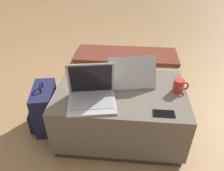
# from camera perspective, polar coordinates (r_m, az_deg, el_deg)

# --- Properties ---
(ground_plane) EXTENTS (14.00, 14.00, 0.00)m
(ground_plane) POSITION_cam_1_polar(r_m,az_deg,el_deg) (1.91, 2.02, -11.73)
(ground_plane) COLOR tan
(ottoman) EXTENTS (0.97, 0.65, 0.43)m
(ottoman) POSITION_cam_1_polar(r_m,az_deg,el_deg) (1.76, 2.16, -6.81)
(ottoman) COLOR #3D3832
(ottoman) RESTS_ON ground_plane
(laptop_near) EXTENTS (0.36, 0.31, 0.27)m
(laptop_near) POSITION_cam_1_polar(r_m,az_deg,el_deg) (1.49, -5.33, -2.38)
(laptop_near) COLOR #B7B7BC
(laptop_near) RESTS_ON ottoman
(laptop_far) EXTENTS (0.39, 0.31, 0.23)m
(laptop_far) POSITION_cam_1_polar(r_m,az_deg,el_deg) (1.68, 4.92, 1.92)
(laptop_far) COLOR silver
(laptop_far) RESTS_ON ottoman
(cell_phone) EXTENTS (0.14, 0.07, 0.01)m
(cell_phone) POSITION_cam_1_polar(r_m,az_deg,el_deg) (1.45, 13.42, -7.12)
(cell_phone) COLOR black
(cell_phone) RESTS_ON ottoman
(backpack) EXTENTS (0.27, 0.36, 0.45)m
(backpack) POSITION_cam_1_polar(r_m,az_deg,el_deg) (1.93, -17.18, -5.83)
(backpack) COLOR #23234C
(backpack) RESTS_ON ground_plane
(coffee_mug) EXTENTS (0.11, 0.08, 0.10)m
(coffee_mug) POSITION_cam_1_polar(r_m,az_deg,el_deg) (1.66, 17.07, -0.05)
(coffee_mug) COLOR red
(coffee_mug) RESTS_ON ottoman
(fireplace_hearth) EXTENTS (1.40, 0.50, 0.04)m
(fireplace_hearth) POSITION_cam_1_polar(r_m,az_deg,el_deg) (3.07, 3.73, 7.99)
(fireplace_hearth) COLOR brown
(fireplace_hearth) RESTS_ON ground_plane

